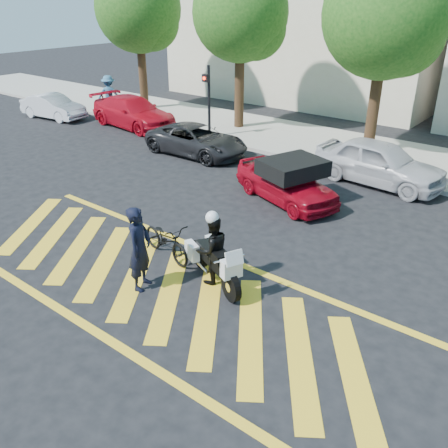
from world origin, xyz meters
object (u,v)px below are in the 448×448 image
Objects in this scene: parked_far_left at (53,107)px; officer_moto at (213,250)px; bicycle at (166,240)px; officer_bike at (140,249)px; police_motorcycle at (214,260)px; parked_left at (133,112)px; red_convertible at (286,181)px; parked_mid_left at (197,140)px; parked_mid_right at (379,163)px.

officer_moto is at bearing -119.75° from parked_far_left.
officer_moto is (1.61, -0.15, 0.34)m from bicycle.
officer_bike reaches higher than police_motorcycle.
officer_moto reaches higher than parked_far_left.
parked_left is (-11.78, 8.28, -0.10)m from officer_moto.
red_convertible reaches higher than police_motorcycle.
officer_bike reaches higher than parked_mid_left.
officer_bike is 1.60m from officer_moto.
officer_bike is 17.26m from parked_far_left.
officer_bike is 1.67m from police_motorcycle.
officer_moto is 14.40m from parked_left.
parked_far_left is (-16.38, 6.88, -0.21)m from officer_moto.
parked_far_left reaches higher than parked_mid_left.
officer_bike reaches higher than bicycle.
police_motorcycle is at bearing -82.73° from bicycle.
parked_far_left is at bearing -178.33° from police_motorcycle.
parked_mid_left is at bearing -112.31° from officer_moto.
parked_left is (4.60, 1.40, 0.11)m from parked_far_left.
officer_bike is 0.44× the size of parked_mid_right.
officer_bike is 0.91× the size of police_motorcycle.
parked_left reaches higher than parked_far_left.
officer_moto reaches higher than red_convertible.
parked_far_left is at bearing 112.11° from parked_left.
bicycle is 0.49× the size of parked_far_left.
red_convertible is at bearing -110.23° from parked_mid_left.
officer_moto is 0.37× the size of parked_mid_right.
parked_far_left is at bearing 102.68° from red_convertible.
parked_far_left is (-15.22, 1.83, -0.04)m from red_convertible.
parked_mid_right reaches higher than police_motorcycle.
parked_mid_right is at bearing -92.26° from parked_far_left.
parked_mid_left is (-5.32, 1.83, -0.05)m from red_convertible.
bicycle is 0.42× the size of parked_mid_left.
police_motorcycle is 0.48× the size of parked_mid_right.
parked_far_left is at bearing 99.21° from parked_mid_right.
officer_moto is (-0.02, -0.01, 0.27)m from police_motorcycle.
police_motorcycle reaches higher than bicycle.
parked_mid_left is at bearing 12.27° from officer_bike.
parked_mid_left is at bearing 105.75° from parked_mid_right.
red_convertible is 11.10m from parked_left.
officer_moto is at bearing -83.31° from bicycle.
parked_left is at bearing -100.71° from officer_moto.
parked_mid_right reaches higher than parked_far_left.
bicycle is at bearing 169.62° from parked_mid_right.
officer_bike reaches higher than parked_mid_right.
parked_mid_right is (0.54, 8.28, -0.06)m from officer_moto.
officer_moto is at bearing -116.39° from police_motorcycle.
parked_left is at bearing 27.01° from officer_bike.
bicycle is 1.65m from officer_moto.
police_motorcycle is at bearing -147.21° from red_convertible.
bicycle is 1.11× the size of officer_moto.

